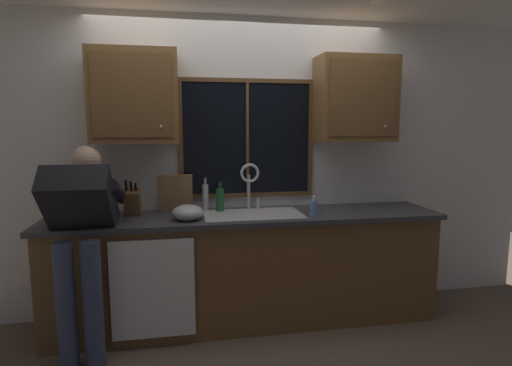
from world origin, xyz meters
TOP-DOWN VIEW (x-y plane):
  - back_wall at (0.00, 0.06)m, footprint 5.53×0.12m
  - ceiling_downlight_right at (0.94, -0.60)m, footprint 0.14×0.14m
  - window_glass at (0.05, -0.01)m, footprint 1.10×0.02m
  - window_frame_top at (0.05, -0.02)m, footprint 1.17×0.02m
  - window_frame_bottom at (0.05, -0.02)m, footprint 1.17×0.02m
  - window_frame_left at (-0.52, -0.02)m, footprint 0.03×0.02m
  - window_frame_right at (0.62, -0.02)m, footprint 0.03×0.02m
  - window_mullion_center at (0.05, -0.02)m, footprint 0.02×0.02m
  - lower_cabinet_run at (0.00, -0.29)m, footprint 3.13×0.58m
  - countertop at (0.00, -0.31)m, footprint 3.19×0.62m
  - dishwasher_front at (-0.74, -0.61)m, footprint 0.60×0.02m
  - upper_cabinet_left at (-0.86, -0.17)m, footprint 0.67×0.36m
  - upper_cabinet_right at (0.97, -0.17)m, footprint 0.67×0.36m
  - sink at (0.05, -0.30)m, footprint 0.80×0.46m
  - faucet at (0.06, -0.12)m, footprint 0.18×0.09m
  - person_standing at (-1.21, -0.58)m, footprint 0.53×0.72m
  - knife_block at (-0.91, -0.19)m, footprint 0.12×0.18m
  - cutting_board at (-0.57, -0.08)m, footprint 0.29×0.09m
  - mixing_bowl at (-0.48, -0.41)m, footprint 0.24×0.24m
  - soap_dispenser at (0.51, -0.48)m, footprint 0.06×0.07m
  - bottle_green_glass at (-0.32, -0.09)m, footprint 0.05×0.05m
  - bottle_tall_clear at (-0.20, -0.13)m, footprint 0.07×0.07m

SIDE VIEW (x-z plane):
  - lower_cabinet_run at x=0.00m, z-range 0.00..0.88m
  - dishwasher_front at x=-0.74m, z-range 0.09..0.83m
  - sink at x=0.05m, z-range 0.72..0.93m
  - countertop at x=0.00m, z-range 0.88..0.92m
  - person_standing at x=-1.21m, z-range 0.19..1.68m
  - mixing_bowl at x=-0.48m, z-range 0.91..1.04m
  - soap_dispenser at x=0.51m, z-range 0.90..1.07m
  - bottle_tall_clear at x=-0.20m, z-range 0.90..1.15m
  - knife_block at x=-0.91m, z-range 0.87..1.19m
  - window_frame_bottom at x=0.05m, z-range 1.01..1.05m
  - bottle_green_glass at x=-0.32m, z-range 0.89..1.19m
  - cutting_board at x=-0.57m, z-range 0.92..1.24m
  - faucet at x=0.06m, z-range 0.97..1.37m
  - back_wall at x=0.00m, z-range 0.00..2.55m
  - window_glass at x=0.05m, z-range 1.05..2.00m
  - window_frame_left at x=-0.52m, z-range 1.05..2.00m
  - window_frame_right at x=0.62m, z-range 1.05..2.00m
  - window_mullion_center at x=0.05m, z-range 1.05..2.00m
  - upper_cabinet_left at x=-0.86m, z-range 1.50..2.22m
  - upper_cabinet_right at x=0.97m, z-range 1.50..2.22m
  - window_frame_top at x=0.05m, z-range 2.00..2.04m
  - ceiling_downlight_right at x=0.94m, z-range 2.54..2.55m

